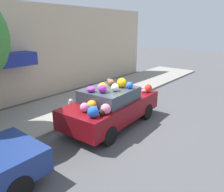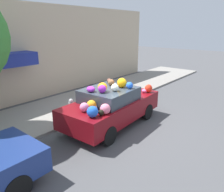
# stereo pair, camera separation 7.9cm
# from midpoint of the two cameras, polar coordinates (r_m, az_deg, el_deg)

# --- Properties ---
(ground_plane) EXTENTS (60.00, 60.00, 0.00)m
(ground_plane) POSITION_cam_midpoint_polar(r_m,az_deg,el_deg) (8.28, -0.41, -7.34)
(ground_plane) COLOR #4C4C4F
(sidewalk_curb) EXTENTS (24.00, 3.20, 0.10)m
(sidewalk_curb) POSITION_cam_midpoint_polar(r_m,az_deg,el_deg) (10.07, -12.33, -2.80)
(sidewalk_curb) COLOR gray
(sidewalk_curb) RESTS_ON ground
(building_facade) EXTENTS (18.00, 1.20, 4.58)m
(building_facade) POSITION_cam_midpoint_polar(r_m,az_deg,el_deg) (11.32, -20.64, 10.40)
(building_facade) COLOR #C6B293
(building_facade) RESTS_ON ground
(fire_hydrant) EXTENTS (0.20, 0.20, 0.70)m
(fire_hydrant) POSITION_cam_midpoint_polar(r_m,az_deg,el_deg) (8.81, -10.89, -2.95)
(fire_hydrant) COLOR #B2B2B7
(fire_hydrant) RESTS_ON sidewalk_curb
(art_car) EXTENTS (4.08, 1.97, 1.77)m
(art_car) POSITION_cam_midpoint_polar(r_m,az_deg,el_deg) (7.93, -0.40, -2.41)
(art_car) COLOR maroon
(art_car) RESTS_ON ground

